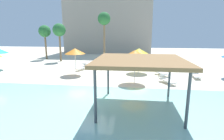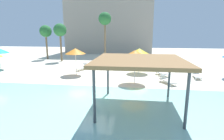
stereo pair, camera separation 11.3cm
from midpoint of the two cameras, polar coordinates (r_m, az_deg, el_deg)
The scene contains 14 objects.
ground_plane at distance 12.70m, azimuth -4.89°, elevation -7.51°, with size 80.00×80.00×0.00m, color beige.
lagoon_water at distance 8.12m, azimuth -13.34°, elevation -19.56°, with size 44.00×13.50×0.04m, color #99D1C6.
shade_pavilion at distance 9.63m, azimuth 9.15°, elevation 2.68°, with size 4.79×4.79×2.85m.
beach_umbrella_orange_0 at distance 14.83m, azimuth 7.76°, elevation 5.23°, with size 2.24×2.24×2.82m.
beach_umbrella_orange_3 at distance 18.21m, azimuth -11.66°, elevation 6.06°, with size 2.06×2.06×2.71m.
beach_umbrella_yellow_4 at distance 18.94m, azimuth 9.08°, elevation 6.03°, with size 2.24×2.24×2.62m.
lounge_chair_0 at distance 18.50m, azimuth 15.95°, elevation -0.64°, with size 1.39×1.96×0.74m.
lounge_chair_1 at distance 20.77m, azimuth -9.29°, elevation 1.01°, with size 1.22×1.99×0.74m.
lounge_chair_2 at distance 18.62m, azimuth 26.06°, elevation -1.34°, with size 0.85×1.96×0.74m.
lounge_chair_3 at distance 15.74m, azimuth 17.53°, elevation -2.92°, with size 1.39×1.96×0.74m.
palm_tree_0 at distance 30.74m, azimuth -20.71°, elevation 11.55°, with size 1.90×1.90×5.46m.
palm_tree_1 at distance 27.10m, azimuth -2.22°, elevation 15.94°, with size 1.90×1.90×7.27m.
palm_tree_2 at distance 27.56m, azimuth -16.46°, elevation 12.17°, with size 1.90×1.90×5.62m.
hotel_block_0 at distance 41.30m, azimuth -0.26°, elevation 17.88°, with size 17.81×11.52×16.96m, color #9E9384.
Camera 2 is at (2.69, -11.67, 4.22)m, focal length 28.06 mm.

